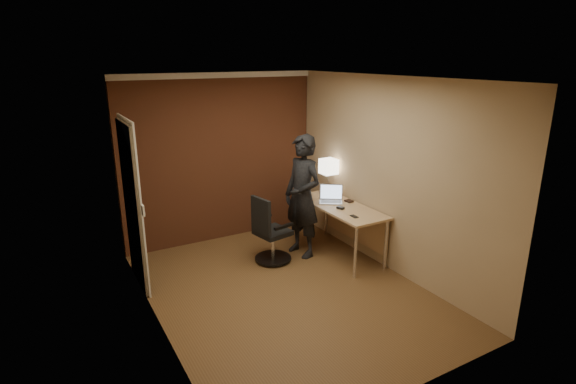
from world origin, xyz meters
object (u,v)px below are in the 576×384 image
(desk_lamp, at_px, (329,167))
(laptop, at_px, (331,197))
(wallet, at_px, (349,201))
(desk, at_px, (344,213))
(person, at_px, (303,196))
(phone, at_px, (354,216))
(mouse, at_px, (340,208))
(office_chair, at_px, (269,234))

(desk_lamp, height_order, laptop, desk_lamp)
(laptop, distance_m, wallet, 0.26)
(desk, xyz_separation_m, person, (-0.52, 0.27, 0.26))
(phone, height_order, wallet, wallet)
(phone, bearing_deg, mouse, 86.55)
(wallet, bearing_deg, phone, -120.88)
(desk, height_order, phone, phone)
(mouse, xyz_separation_m, wallet, (0.29, 0.19, -0.01))
(desk, bearing_deg, mouse, -142.53)
(laptop, relative_size, mouse, 4.19)
(phone, xyz_separation_m, wallet, (0.32, 0.53, 0.01))
(desk, relative_size, person, 0.87)
(desk, distance_m, office_chair, 1.10)
(phone, bearing_deg, laptop, 82.65)
(laptop, xyz_separation_m, wallet, (0.21, -0.15, -0.05))
(office_chair, relative_size, person, 0.54)
(person, bearing_deg, mouse, 32.61)
(desk_lamp, height_order, mouse, desk_lamp)
(desk_lamp, height_order, wallet, desk_lamp)
(mouse, relative_size, person, 0.06)
(desk, relative_size, desk_lamp, 2.80)
(office_chair, bearing_deg, laptop, -2.05)
(desk_lamp, relative_size, phone, 4.65)
(mouse, bearing_deg, laptop, 58.67)
(phone, height_order, office_chair, office_chair)
(desk, relative_size, wallet, 13.64)
(mouse, distance_m, phone, 0.34)
(office_chair, bearing_deg, desk, -13.77)
(laptop, distance_m, phone, 0.69)
(mouse, height_order, phone, mouse)
(wallet, bearing_deg, laptop, 144.73)
(mouse, bearing_deg, wallet, 14.99)
(wallet, height_order, office_chair, office_chair)
(desk, bearing_deg, person, 152.81)
(desk_lamp, xyz_separation_m, office_chair, (-1.14, -0.28, -0.74))
(mouse, bearing_deg, office_chair, 138.53)
(mouse, bearing_deg, phone, -113.62)
(laptop, bearing_deg, wallet, -35.27)
(wallet, bearing_deg, mouse, -146.35)
(phone, relative_size, person, 0.07)
(desk, distance_m, desk_lamp, 0.77)
(laptop, height_order, wallet, laptop)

